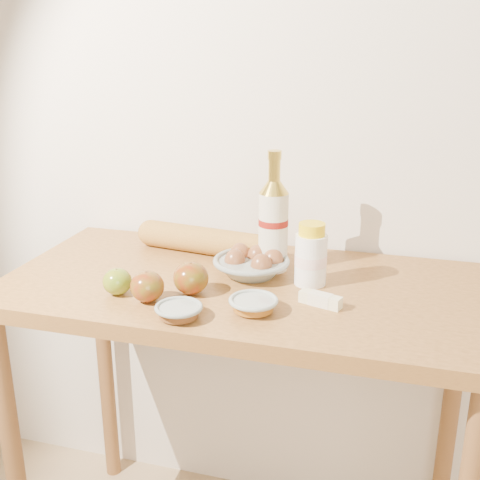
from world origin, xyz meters
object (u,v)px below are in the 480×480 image
(egg_bowl, at_px, (252,264))
(baguette, at_px, (209,241))
(cream_bottle, at_px, (311,256))
(bourbon_bottle, at_px, (273,223))
(table, at_px, (243,326))

(egg_bowl, relative_size, baguette, 0.50)
(cream_bottle, xyz_separation_m, egg_bowl, (-0.15, 0.02, -0.04))
(bourbon_bottle, relative_size, cream_bottle, 2.01)
(egg_bowl, bearing_deg, bourbon_bottle, 49.04)
(table, distance_m, egg_bowl, 0.16)
(table, distance_m, bourbon_bottle, 0.28)
(table, height_order, bourbon_bottle, bourbon_bottle)
(egg_bowl, distance_m, baguette, 0.19)
(table, xyz_separation_m, bourbon_bottle, (0.05, 0.10, 0.25))
(bourbon_bottle, height_order, egg_bowl, bourbon_bottle)
(cream_bottle, height_order, egg_bowl, cream_bottle)
(table, relative_size, cream_bottle, 7.69)
(bourbon_bottle, xyz_separation_m, baguette, (-0.20, 0.07, -0.09))
(egg_bowl, bearing_deg, cream_bottle, -7.34)
(baguette, bearing_deg, cream_bottle, -15.81)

